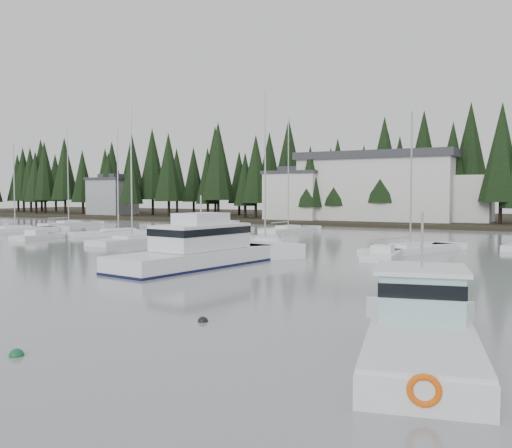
{
  "coord_description": "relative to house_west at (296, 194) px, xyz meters",
  "views": [
    {
      "loc": [
        21.25,
        -7.78,
        4.82
      ],
      "look_at": [
        0.9,
        29.96,
        2.5
      ],
      "focal_mm": 40.0,
      "sensor_mm": 36.0,
      "label": 1
    }
  ],
  "objects": [
    {
      "name": "sailboat_7",
      "position": [
        28.41,
        -40.21,
        -4.6
      ],
      "size": [
        6.19,
        10.44,
        11.94
      ],
      "rotation": [
        0.0,
        0.0,
        1.19
      ],
      "color": "white",
      "rests_on": "ground"
    },
    {
      "name": "runabout_0",
      "position": [
        -9.42,
        -45.22,
        -4.52
      ],
      "size": [
        2.79,
        5.66,
        1.42
      ],
      "rotation": [
        0.0,
        0.0,
        1.68
      ],
      "color": "white",
      "rests_on": "ground"
    },
    {
      "name": "lobster_boat_teal",
      "position": [
        35.68,
        -69.9,
        -4.08
      ],
      "size": [
        4.88,
        9.11,
        4.81
      ],
      "rotation": [
        0.0,
        0.0,
        1.8
      ],
      "color": "white",
      "rests_on": "ground"
    },
    {
      "name": "mooring_buoy_green",
      "position": [
        25.1,
        -75.51,
        -4.65
      ],
      "size": [
        0.44,
        0.44,
        0.44
      ],
      "primitive_type": "sphere",
      "color": "#145933",
      "rests_on": "ground"
    },
    {
      "name": "sailboat_5",
      "position": [
        8.87,
        -21.88,
        -4.57
      ],
      "size": [
        3.72,
        9.93,
        15.02
      ],
      "rotation": [
        0.0,
        0.0,
        1.45
      ],
      "color": "white",
      "rests_on": "ground"
    },
    {
      "name": "mooring_buoy_dark",
      "position": [
        27.46,
        -69.12,
        -4.65
      ],
      "size": [
        0.39,
        0.39,
        0.39
      ],
      "primitive_type": "sphere",
      "color": "black",
      "rests_on": "ground"
    },
    {
      "name": "sailboat_1",
      "position": [
        2.28,
        -43.72,
        -4.58
      ],
      "size": [
        3.34,
        9.76,
        14.63
      ],
      "rotation": [
        0.0,
        0.0,
        1.52
      ],
      "color": "white",
      "rests_on": "ground"
    },
    {
      "name": "sailboat_8",
      "position": [
        -5.67,
        -36.79,
        -4.59
      ],
      "size": [
        7.71,
        10.74,
        13.14
      ],
      "rotation": [
        0.0,
        0.0,
        1.05
      ],
      "color": "white",
      "rests_on": "ground"
    },
    {
      "name": "sailboat_0",
      "position": [
        -21.08,
        -38.47,
        -4.6
      ],
      "size": [
        5.62,
        10.58,
        11.31
      ],
      "rotation": [
        0.0,
        0.0,
        1.28
      ],
      "color": "white",
      "rests_on": "ground"
    },
    {
      "name": "cabin_cruiser_center",
      "position": [
        18.09,
        -55.76,
        -3.84
      ],
      "size": [
        5.79,
        13.07,
        5.43
      ],
      "rotation": [
        0.0,
        0.0,
        1.42
      ],
      "color": "white",
      "rests_on": "ground"
    },
    {
      "name": "harbor_inn",
      "position": [
        15.04,
        3.34,
        1.12
      ],
      "size": [
        29.5,
        11.5,
        10.9
      ],
      "color": "silver",
      "rests_on": "ground"
    },
    {
      "name": "runabout_3",
      "position": [
        -1.21,
        -18.97,
        -4.52
      ],
      "size": [
        2.28,
        6.12,
        1.42
      ],
      "rotation": [
        0.0,
        0.0,
        1.56
      ],
      "color": "white",
      "rests_on": "ground"
    },
    {
      "name": "far_shore_land",
      "position": [
        18.0,
        18.0,
        -4.65
      ],
      "size": [
        240.0,
        54.0,
        1.0
      ],
      "primitive_type": "cube",
      "color": "black",
      "rests_on": "ground"
    },
    {
      "name": "house_far_west",
      "position": [
        -42.0,
        2.0,
        -0.25
      ],
      "size": [
        8.48,
        7.42,
        8.25
      ],
      "color": "#999EA0",
      "rests_on": "ground"
    },
    {
      "name": "sailboat_4",
      "position": [
        14.98,
        -39.96,
        -4.57
      ],
      "size": [
        6.91,
        9.13,
        14.56
      ],
      "rotation": [
        0.0,
        0.0,
        2.09
      ],
      "color": "white",
      "rests_on": "ground"
    },
    {
      "name": "sailboat_6",
      "position": [
        -25.16,
        -25.8,
        -4.57
      ],
      "size": [
        3.14,
        9.25,
        14.61
      ],
      "rotation": [
        0.0,
        0.0,
        1.51
      ],
      "color": "white",
      "rests_on": "ground"
    },
    {
      "name": "conifer_treeline",
      "position": [
        18.0,
        7.0,
        -4.65
      ],
      "size": [
        200.0,
        22.0,
        20.0
      ],
      "primitive_type": null,
      "color": "black",
      "rests_on": "ground"
    },
    {
      "name": "house_west",
      "position": [
        0.0,
        0.0,
        0.0
      ],
      "size": [
        9.54,
        7.42,
        8.75
      ],
      "color": "silver",
      "rests_on": "ground"
    },
    {
      "name": "runabout_1",
      "position": [
        27.69,
        -45.78,
        -4.52
      ],
      "size": [
        2.71,
        5.69,
        1.42
      ],
      "rotation": [
        0.0,
        0.0,
        1.67
      ],
      "color": "white",
      "rests_on": "ground"
    }
  ]
}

